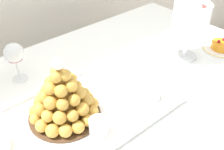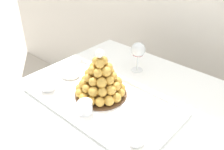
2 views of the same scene
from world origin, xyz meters
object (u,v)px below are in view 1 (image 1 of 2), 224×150
croquembouche (63,97)px  dessert_cup_mid_left (99,127)px  macaron_goblet (190,23)px  dessert_cup_centre (154,92)px  fruit_tart_plate (221,47)px  wine_glass (14,54)px  serving_tray (78,116)px

croquembouche → dessert_cup_mid_left: croquembouche is taller
dessert_cup_mid_left → macaron_goblet: bearing=10.9°
dessert_cup_centre → macaron_goblet: size_ratio=0.21×
fruit_tart_plate → wine_glass: (-0.79, 0.38, 0.10)m
macaron_goblet → dessert_cup_centre: bearing=-162.0°
dessert_cup_centre → fruit_tart_plate: dessert_cup_centre is taller
dessert_cup_mid_left → fruit_tart_plate: size_ratio=0.35×
serving_tray → macaron_goblet: (0.56, 0.00, 0.15)m
dessert_cup_mid_left → fruit_tart_plate: (0.73, 0.04, -0.02)m
croquembouche → wine_glass: croquembouche is taller
dessert_cup_mid_left → wine_glass: size_ratio=0.39×
serving_tray → fruit_tart_plate: bearing=-5.3°
serving_tray → fruit_tart_plate: size_ratio=3.87×
dessert_cup_centre → macaron_goblet: (0.31, 0.10, 0.13)m
serving_tray → dessert_cup_centre: dessert_cup_centre is taller
macaron_goblet → fruit_tart_plate: bearing=-22.5°
serving_tray → wine_glass: wine_glass is taller
serving_tray → dessert_cup_centre: size_ratio=12.21×
croquembouche → fruit_tart_plate: 0.78m
dessert_cup_centre → wine_glass: wine_glass is taller
croquembouche → fruit_tart_plate: bearing=-6.8°
dessert_cup_mid_left → croquembouche: bearing=106.8°
macaron_goblet → fruit_tart_plate: macaron_goblet is taller
serving_tray → dessert_cup_mid_left: bearing=-87.7°
serving_tray → croquembouche: (-0.03, 0.02, 0.08)m
wine_glass → macaron_goblet: bearing=-26.9°
dessert_cup_mid_left → dessert_cup_centre: size_ratio=1.11×
croquembouche → dessert_cup_mid_left: bearing=-73.2°
dessert_cup_mid_left → wine_glass: (-0.06, 0.42, 0.08)m
croquembouche → dessert_cup_centre: 0.32m
dessert_cup_centre → macaron_goblet: 0.35m
fruit_tart_plate → dessert_cup_mid_left: bearing=-177.2°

